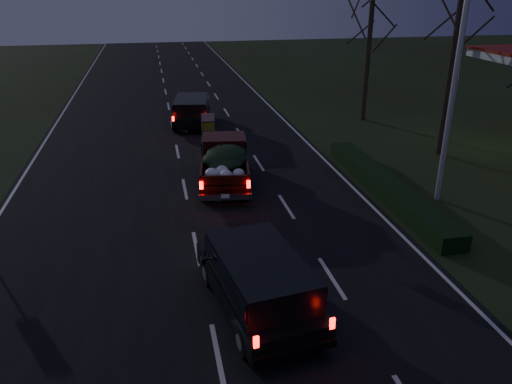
{
  "coord_description": "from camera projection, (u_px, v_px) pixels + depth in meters",
  "views": [
    {
      "loc": [
        -0.97,
        -13.91,
        7.76
      ],
      "look_at": [
        2.15,
        1.12,
        1.3
      ],
      "focal_mm": 35.0,
      "sensor_mm": 36.0,
      "label": 1
    }
  ],
  "objects": [
    {
      "name": "light_pole",
      "position": [
        459.0,
        54.0,
        17.2
      ],
      "size": [
        0.5,
        0.9,
        9.16
      ],
      "color": "silver",
      "rests_on": "ground"
    },
    {
      "name": "lead_suv",
      "position": [
        192.0,
        109.0,
        28.98
      ],
      "size": [
        2.59,
        4.83,
        1.32
      ],
      "rotation": [
        0.0,
        0.0,
        -0.15
      ],
      "color": "black",
      "rests_on": "ground"
    },
    {
      "name": "bare_tree_mid",
      "position": [
        459.0,
        17.0,
        21.94
      ],
      "size": [
        3.6,
        3.6,
        8.5
      ],
      "color": "black",
      "rests_on": "ground"
    },
    {
      "name": "ground",
      "position": [
        197.0,
        249.0,
        15.75
      ],
      "size": [
        120.0,
        120.0,
        0.0
      ],
      "primitive_type": "plane",
      "color": "black",
      "rests_on": "ground"
    },
    {
      "name": "pickup_truck",
      "position": [
        224.0,
        160.0,
        20.66
      ],
      "size": [
        2.57,
        5.22,
        2.63
      ],
      "rotation": [
        0.0,
        0.0,
        -0.14
      ],
      "color": "#390C07",
      "rests_on": "ground"
    },
    {
      "name": "road_asphalt",
      "position": [
        197.0,
        248.0,
        15.74
      ],
      "size": [
        14.0,
        120.0,
        0.02
      ],
      "primitive_type": "cube",
      "color": "black",
      "rests_on": "ground"
    },
    {
      "name": "hedge_row",
      "position": [
        385.0,
        186.0,
        19.8
      ],
      "size": [
        1.0,
        10.0,
        0.6
      ],
      "primitive_type": "cube",
      "color": "black",
      "rests_on": "ground"
    },
    {
      "name": "rear_suv",
      "position": [
        259.0,
        277.0,
        12.35
      ],
      "size": [
        2.64,
        4.91,
        1.34
      ],
      "rotation": [
        0.0,
        0.0,
        0.15
      ],
      "color": "black",
      "rests_on": "ground"
    },
    {
      "name": "bare_tree_far",
      "position": [
        370.0,
        31.0,
        28.51
      ],
      "size": [
        3.6,
        3.6,
        7.0
      ],
      "color": "black",
      "rests_on": "ground"
    }
  ]
}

